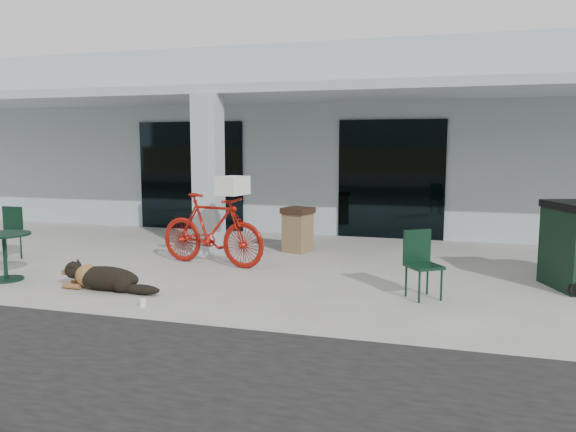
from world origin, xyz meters
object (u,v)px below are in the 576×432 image
(dog, at_px, (106,277))
(trash_receptacle, at_px, (298,230))
(bicycle, at_px, (212,230))
(cafe_chair_near, at_px, (5,234))
(cafe_chair_far_a, at_px, (424,265))
(cafe_table_near, at_px, (5,257))

(dog, xyz_separation_m, trash_receptacle, (1.93, 3.70, 0.24))
(trash_receptacle, bearing_deg, bicycle, -124.92)
(cafe_chair_near, bearing_deg, cafe_chair_far_a, -0.95)
(bicycle, distance_m, cafe_chair_near, 3.92)
(dog, relative_size, cafe_chair_far_a, 1.30)
(bicycle, xyz_separation_m, cafe_chair_far_a, (3.74, -1.20, -0.16))
(cafe_chair_far_a, bearing_deg, cafe_chair_near, 141.28)
(cafe_chair_near, relative_size, cafe_chair_far_a, 1.04)
(bicycle, distance_m, dog, 2.25)
(dog, height_order, cafe_table_near, cafe_table_near)
(cafe_chair_near, bearing_deg, cafe_table_near, -44.46)
(cafe_chair_near, distance_m, trash_receptacle, 5.52)
(cafe_chair_far_a, relative_size, trash_receptacle, 1.06)
(bicycle, height_order, cafe_chair_near, bicycle)
(dog, distance_m, cafe_chair_far_a, 4.62)
(cafe_chair_near, height_order, trash_receptacle, cafe_chair_near)
(bicycle, distance_m, cafe_table_near, 3.34)
(dog, bearing_deg, cafe_table_near, 176.72)
(bicycle, bearing_deg, cafe_chair_far_a, -96.96)
(cafe_chair_near, relative_size, trash_receptacle, 1.10)
(dog, xyz_separation_m, cafe_table_near, (-1.90, 0.10, 0.17))
(dog, height_order, trash_receptacle, trash_receptacle)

